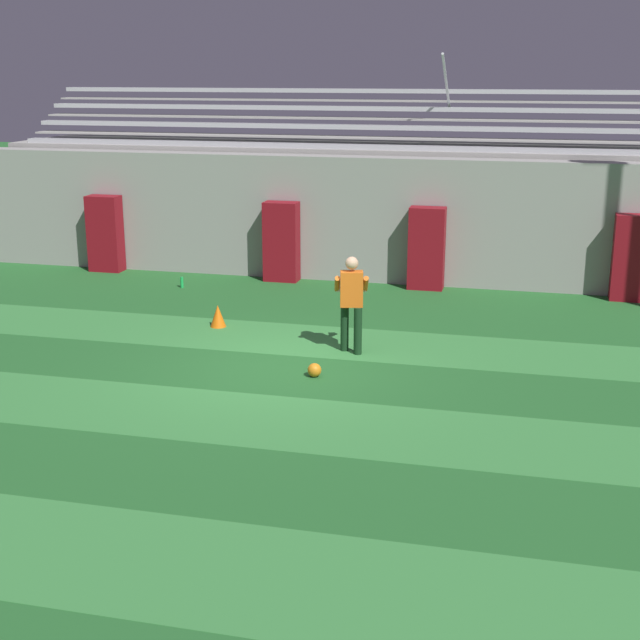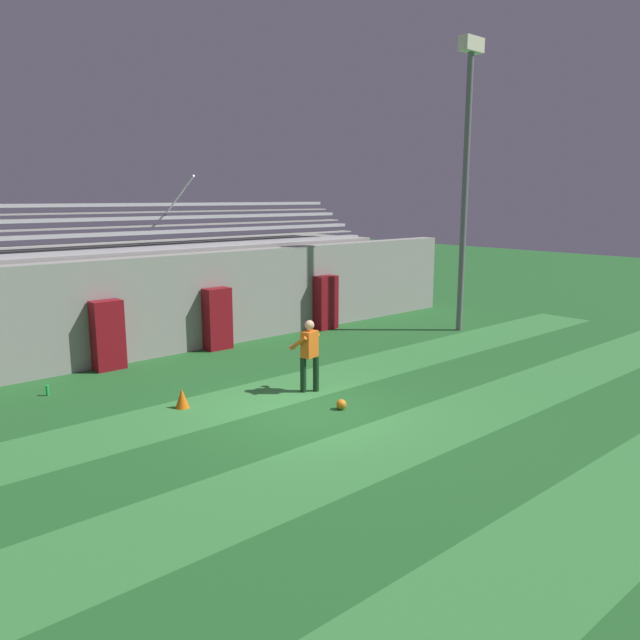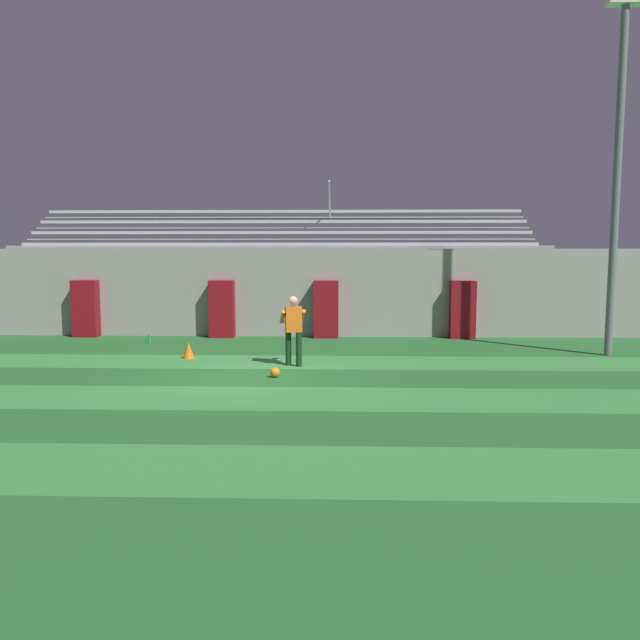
{
  "view_description": "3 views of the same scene",
  "coord_description": "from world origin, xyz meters",
  "px_view_note": "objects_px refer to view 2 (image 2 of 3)",
  "views": [
    {
      "loc": [
        3.9,
        -13.18,
        4.69
      ],
      "look_at": [
        0.64,
        0.23,
        0.78
      ],
      "focal_mm": 50.0,
      "sensor_mm": 36.0,
      "label": 1
    },
    {
      "loc": [
        -7.97,
        -9.33,
        4.39
      ],
      "look_at": [
        0.89,
        0.6,
        1.76
      ],
      "focal_mm": 35.0,
      "sensor_mm": 36.0,
      "label": 2
    },
    {
      "loc": [
        2.07,
        -13.55,
        2.73
      ],
      "look_at": [
        1.62,
        0.9,
        1.12
      ],
      "focal_mm": 35.0,
      "sensor_mm": 36.0,
      "label": 3
    }
  ],
  "objects_px": {
    "padding_pillar_gate_right": "(217,319)",
    "floodlight_pole": "(466,154)",
    "padding_pillar_gate_left": "(108,335)",
    "padding_pillar_far_right": "(326,303)",
    "water_bottle": "(47,390)",
    "traffic_cone": "(182,398)",
    "soccer_ball": "(341,404)",
    "goalkeeper": "(309,351)"
  },
  "relations": [
    {
      "from": "padding_pillar_gate_right",
      "to": "padding_pillar_far_right",
      "type": "xyz_separation_m",
      "value": [
        4.26,
        0.0,
        0.0
      ]
    },
    {
      "from": "padding_pillar_far_right",
      "to": "goalkeeper",
      "type": "bearing_deg",
      "value": -135.4
    },
    {
      "from": "padding_pillar_gate_left",
      "to": "goalkeeper",
      "type": "xyz_separation_m",
      "value": [
        2.63,
        -4.87,
        0.05
      ]
    },
    {
      "from": "soccer_ball",
      "to": "water_bottle",
      "type": "xyz_separation_m",
      "value": [
        -4.29,
        5.06,
        0.01
      ]
    },
    {
      "from": "padding_pillar_gate_right",
      "to": "soccer_ball",
      "type": "xyz_separation_m",
      "value": [
        -0.97,
        -6.25,
        -0.79
      ]
    },
    {
      "from": "goalkeeper",
      "to": "soccer_ball",
      "type": "relative_size",
      "value": 7.59
    },
    {
      "from": "padding_pillar_far_right",
      "to": "traffic_cone",
      "type": "xyz_separation_m",
      "value": [
        -7.68,
        -3.94,
        -0.69
      ]
    },
    {
      "from": "floodlight_pole",
      "to": "padding_pillar_far_right",
      "type": "bearing_deg",
      "value": 135.82
    },
    {
      "from": "padding_pillar_gate_left",
      "to": "water_bottle",
      "type": "height_order",
      "value": "padding_pillar_gate_left"
    },
    {
      "from": "soccer_ball",
      "to": "traffic_cone",
      "type": "distance_m",
      "value": 3.37
    },
    {
      "from": "padding_pillar_gate_right",
      "to": "padding_pillar_far_right",
      "type": "bearing_deg",
      "value": 0.0
    },
    {
      "from": "padding_pillar_gate_left",
      "to": "soccer_ball",
      "type": "xyz_separation_m",
      "value": [
        2.33,
        -6.25,
        -0.79
      ]
    },
    {
      "from": "padding_pillar_gate_right",
      "to": "padding_pillar_far_right",
      "type": "height_order",
      "value": "same"
    },
    {
      "from": "padding_pillar_gate_right",
      "to": "traffic_cone",
      "type": "xyz_separation_m",
      "value": [
        -3.42,
        -3.94,
        -0.69
      ]
    },
    {
      "from": "soccer_ball",
      "to": "water_bottle",
      "type": "bearing_deg",
      "value": 130.3
    },
    {
      "from": "traffic_cone",
      "to": "padding_pillar_gate_right",
      "type": "bearing_deg",
      "value": 49.06
    },
    {
      "from": "padding_pillar_gate_left",
      "to": "padding_pillar_far_right",
      "type": "relative_size",
      "value": 1.0
    },
    {
      "from": "padding_pillar_gate_right",
      "to": "soccer_ball",
      "type": "bearing_deg",
      "value": -98.82
    },
    {
      "from": "traffic_cone",
      "to": "water_bottle",
      "type": "bearing_deg",
      "value": 123.9
    },
    {
      "from": "padding_pillar_gate_left",
      "to": "traffic_cone",
      "type": "distance_m",
      "value": 4.0
    },
    {
      "from": "padding_pillar_far_right",
      "to": "water_bottle",
      "type": "xyz_separation_m",
      "value": [
        -9.53,
        -1.19,
        -0.78
      ]
    },
    {
      "from": "padding_pillar_gate_left",
      "to": "soccer_ball",
      "type": "relative_size",
      "value": 8.2
    },
    {
      "from": "padding_pillar_gate_left",
      "to": "padding_pillar_far_right",
      "type": "distance_m",
      "value": 7.56
    },
    {
      "from": "padding_pillar_gate_right",
      "to": "padding_pillar_gate_left",
      "type": "bearing_deg",
      "value": 180.0
    },
    {
      "from": "padding_pillar_gate_right",
      "to": "floodlight_pole",
      "type": "relative_size",
      "value": 0.2
    },
    {
      "from": "padding_pillar_gate_right",
      "to": "goalkeeper",
      "type": "bearing_deg",
      "value": -97.84
    },
    {
      "from": "goalkeeper",
      "to": "traffic_cone",
      "type": "relative_size",
      "value": 3.98
    },
    {
      "from": "padding_pillar_gate_right",
      "to": "traffic_cone",
      "type": "relative_size",
      "value": 4.3
    },
    {
      "from": "padding_pillar_gate_right",
      "to": "goalkeeper",
      "type": "relative_size",
      "value": 1.08
    },
    {
      "from": "goalkeeper",
      "to": "water_bottle",
      "type": "height_order",
      "value": "goalkeeper"
    },
    {
      "from": "soccer_ball",
      "to": "water_bottle",
      "type": "relative_size",
      "value": 0.92
    },
    {
      "from": "floodlight_pole",
      "to": "water_bottle",
      "type": "bearing_deg",
      "value": 171.39
    },
    {
      "from": "traffic_cone",
      "to": "water_bottle",
      "type": "height_order",
      "value": "traffic_cone"
    },
    {
      "from": "goalkeeper",
      "to": "water_bottle",
      "type": "xyz_separation_m",
      "value": [
        -4.6,
        3.68,
        -0.83
      ]
    },
    {
      "from": "soccer_ball",
      "to": "padding_pillar_gate_left",
      "type": "bearing_deg",
      "value": 110.43
    },
    {
      "from": "goalkeeper",
      "to": "water_bottle",
      "type": "relative_size",
      "value": 6.96
    },
    {
      "from": "traffic_cone",
      "to": "floodlight_pole",
      "type": "bearing_deg",
      "value": 4.32
    },
    {
      "from": "floodlight_pole",
      "to": "goalkeeper",
      "type": "height_order",
      "value": "floodlight_pole"
    },
    {
      "from": "padding_pillar_far_right",
      "to": "floodlight_pole",
      "type": "relative_size",
      "value": 0.2
    },
    {
      "from": "padding_pillar_gate_left",
      "to": "water_bottle",
      "type": "distance_m",
      "value": 2.43
    },
    {
      "from": "padding_pillar_gate_left",
      "to": "water_bottle",
      "type": "bearing_deg",
      "value": -148.84
    },
    {
      "from": "traffic_cone",
      "to": "water_bottle",
      "type": "xyz_separation_m",
      "value": [
        -1.85,
        2.75,
        -0.09
      ]
    }
  ]
}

